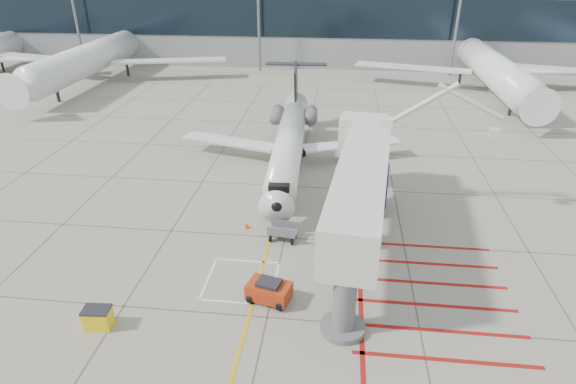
# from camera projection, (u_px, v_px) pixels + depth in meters

# --- Properties ---
(ground_plane) EXTENTS (260.00, 260.00, 0.00)m
(ground_plane) POSITION_uv_depth(u_px,v_px,m) (277.00, 273.00, 29.23)
(ground_plane) COLOR gray
(ground_plane) RESTS_ON ground
(regional_jet) EXTENTS (22.33, 27.64, 7.02)m
(regional_jet) POSITION_uv_depth(u_px,v_px,m) (287.00, 138.00, 40.20)
(regional_jet) COLOR silver
(regional_jet) RESTS_ON ground_plane
(jet_bridge) EXTENTS (11.66, 21.13, 8.09)m
(jet_bridge) POSITION_uv_depth(u_px,v_px,m) (359.00, 200.00, 29.06)
(jet_bridge) COLOR silver
(jet_bridge) RESTS_ON ground_plane
(pushback_tug) EXTENTS (2.64, 2.01, 1.37)m
(pushback_tug) POSITION_uv_depth(u_px,v_px,m) (269.00, 290.00, 26.67)
(pushback_tug) COLOR #AA2F10
(pushback_tug) RESTS_ON ground_plane
(spill_bin) EXTENTS (1.42, 1.00, 1.17)m
(spill_bin) POSITION_uv_depth(u_px,v_px,m) (98.00, 318.00, 24.80)
(spill_bin) COLOR yellow
(spill_bin) RESTS_ON ground_plane
(baggage_cart) EXTENTS (2.08, 1.48, 1.22)m
(baggage_cart) POSITION_uv_depth(u_px,v_px,m) (283.00, 232.00, 32.34)
(baggage_cart) COLOR #5A5A5F
(baggage_cart) RESTS_ON ground_plane
(ground_power_unit) EXTENTS (2.33, 1.44, 1.79)m
(ground_power_unit) POSITION_uv_depth(u_px,v_px,m) (358.00, 232.00, 31.73)
(ground_power_unit) COLOR silver
(ground_power_unit) RESTS_ON ground_plane
(cone_nose) EXTENTS (0.35, 0.35, 0.49)m
(cone_nose) POSITION_uv_depth(u_px,v_px,m) (246.00, 225.00, 33.82)
(cone_nose) COLOR #DF4C0B
(cone_nose) RESTS_ON ground_plane
(cone_side) EXTENTS (0.31, 0.31, 0.43)m
(cone_side) POSITION_uv_depth(u_px,v_px,m) (273.00, 202.00, 36.91)
(cone_side) COLOR #FF600D
(cone_side) RESTS_ON ground_plane
(terminal_building) EXTENTS (180.00, 28.00, 14.00)m
(terminal_building) POSITION_uv_depth(u_px,v_px,m) (382.00, 15.00, 87.18)
(terminal_building) COLOR gray
(terminal_building) RESTS_ON ground_plane
(terminal_glass_band) EXTENTS (180.00, 0.10, 6.00)m
(terminal_glass_band) POSITION_uv_depth(u_px,v_px,m) (388.00, 19.00, 74.27)
(terminal_glass_band) COLOR black
(terminal_glass_band) RESTS_ON ground_plane
(bg_aircraft_b) EXTENTS (37.64, 41.82, 12.55)m
(bg_aircraft_b) POSITION_uv_depth(u_px,v_px,m) (96.00, 36.00, 70.51)
(bg_aircraft_b) COLOR silver
(bg_aircraft_b) RESTS_ON ground_plane
(bg_aircraft_c) EXTENTS (36.15, 40.17, 12.05)m
(bg_aircraft_c) POSITION_uv_depth(u_px,v_px,m) (492.00, 45.00, 65.00)
(bg_aircraft_c) COLOR silver
(bg_aircraft_c) RESTS_ON ground_plane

